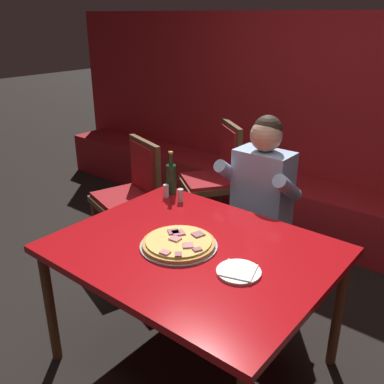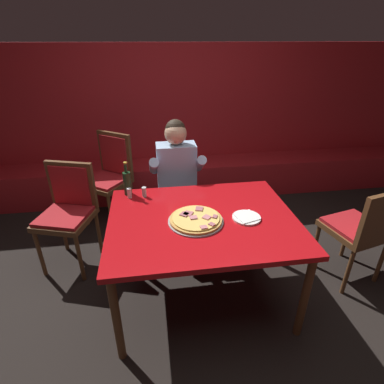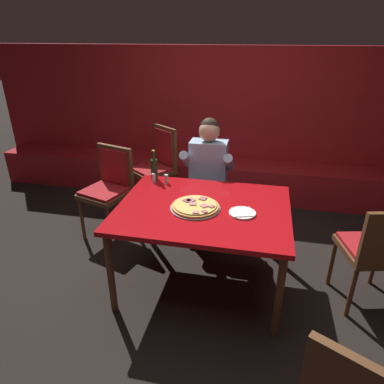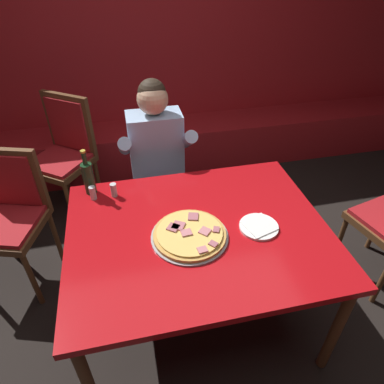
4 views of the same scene
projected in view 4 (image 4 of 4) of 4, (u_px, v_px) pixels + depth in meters
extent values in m
plane|color=black|center=(197.00, 312.00, 2.28)|extent=(24.00, 24.00, 0.00)
cube|color=#A3191E|center=(148.00, 68.00, 3.41)|extent=(6.80, 0.16, 1.90)
cube|color=#A3191E|center=(157.00, 147.00, 3.59)|extent=(6.46, 0.48, 0.46)
cylinder|color=brown|center=(336.00, 329.00, 1.79)|extent=(0.06, 0.06, 0.72)
cylinder|color=brown|center=(91.00, 238.00, 2.34)|extent=(0.06, 0.06, 0.72)
cylinder|color=brown|center=(265.00, 212.00, 2.55)|extent=(0.06, 0.06, 0.72)
cube|color=#B20F14|center=(198.00, 232.00, 1.84)|extent=(1.39, 1.10, 0.04)
cylinder|color=#9E9EA3|center=(190.00, 236.00, 1.78)|extent=(0.40, 0.40, 0.01)
cylinder|color=#C69347|center=(190.00, 234.00, 1.77)|extent=(0.38, 0.38, 0.02)
cylinder|color=#E5BC5B|center=(190.00, 232.00, 1.76)|extent=(0.34, 0.34, 0.01)
cube|color=#C6757A|center=(205.00, 231.00, 1.75)|extent=(0.08, 0.08, 0.01)
cube|color=#A85B66|center=(173.00, 227.00, 1.78)|extent=(0.08, 0.08, 0.01)
cube|color=#A85B66|center=(213.00, 244.00, 1.68)|extent=(0.05, 0.05, 0.01)
cube|color=#A85B66|center=(193.00, 217.00, 1.84)|extent=(0.07, 0.07, 0.01)
cube|color=#C6757A|center=(202.00, 250.00, 1.65)|extent=(0.05, 0.05, 0.01)
cube|color=#A85B66|center=(216.00, 230.00, 1.76)|extent=(0.05, 0.05, 0.01)
cube|color=#C6757A|center=(186.00, 233.00, 1.74)|extent=(0.06, 0.05, 0.01)
cube|color=#B76670|center=(178.00, 226.00, 1.79)|extent=(0.08, 0.09, 0.01)
cylinder|color=white|center=(259.00, 227.00, 1.83)|extent=(0.21, 0.21, 0.01)
cube|color=white|center=(259.00, 225.00, 1.82)|extent=(0.19, 0.19, 0.01)
cylinder|color=#19381E|center=(89.00, 179.00, 2.03)|extent=(0.07, 0.07, 0.20)
cylinder|color=#19381E|center=(84.00, 159.00, 1.94)|extent=(0.03, 0.03, 0.08)
cylinder|color=#B29933|center=(83.00, 151.00, 1.92)|extent=(0.03, 0.03, 0.01)
cylinder|color=silver|center=(93.00, 194.00, 2.01)|extent=(0.04, 0.04, 0.07)
cylinder|color=silver|center=(93.00, 196.00, 2.02)|extent=(0.03, 0.03, 0.04)
cylinder|color=silver|center=(92.00, 188.00, 1.99)|extent=(0.04, 0.04, 0.01)
cylinder|color=silver|center=(114.00, 191.00, 2.04)|extent=(0.04, 0.04, 0.07)
cylinder|color=#B23323|center=(114.00, 193.00, 2.05)|extent=(0.03, 0.03, 0.04)
cylinder|color=silver|center=(113.00, 185.00, 2.01)|extent=(0.04, 0.04, 0.01)
ellipsoid|color=black|center=(154.00, 250.00, 2.67)|extent=(0.11, 0.24, 0.09)
ellipsoid|color=black|center=(180.00, 246.00, 2.71)|extent=(0.11, 0.24, 0.09)
cylinder|color=#282833|center=(153.00, 232.00, 2.56)|extent=(0.11, 0.11, 0.43)
cylinder|color=#282833|center=(179.00, 229.00, 2.60)|extent=(0.11, 0.11, 0.43)
cube|color=#282833|center=(162.00, 193.00, 2.49)|extent=(0.34, 0.40, 0.12)
cube|color=#9EBCE0|center=(156.00, 147.00, 2.48)|extent=(0.38, 0.22, 0.52)
cylinder|color=#9EBCE0|center=(125.00, 146.00, 2.33)|extent=(0.09, 0.30, 0.25)
cylinder|color=#9EBCE0|center=(188.00, 140.00, 2.41)|extent=(0.09, 0.30, 0.25)
sphere|color=#D6A884|center=(152.00, 99.00, 2.26)|extent=(0.21, 0.21, 0.21)
sphere|color=#2D2319|center=(152.00, 93.00, 2.25)|extent=(0.19, 0.19, 0.19)
cylinder|color=brown|center=(376.00, 226.00, 2.62)|extent=(0.04, 0.04, 0.45)
cylinder|color=brown|center=(339.00, 242.00, 2.49)|extent=(0.04, 0.04, 0.45)
cylinder|color=brown|center=(383.00, 279.00, 2.22)|extent=(0.04, 0.04, 0.45)
cylinder|color=brown|center=(35.00, 196.00, 2.90)|extent=(0.04, 0.04, 0.47)
cylinder|color=brown|center=(71.00, 208.00, 2.78)|extent=(0.04, 0.04, 0.47)
cylinder|color=brown|center=(65.00, 173.00, 3.18)|extent=(0.04, 0.04, 0.47)
cylinder|color=brown|center=(99.00, 183.00, 3.06)|extent=(0.04, 0.04, 0.47)
cube|color=brown|center=(61.00, 164.00, 2.82)|extent=(0.61, 0.61, 0.05)
cube|color=#A3191E|center=(60.00, 160.00, 2.80)|extent=(0.57, 0.57, 0.03)
cube|color=brown|center=(69.00, 124.00, 2.80)|extent=(0.38, 0.29, 0.50)
cube|color=#A3191E|center=(67.00, 125.00, 2.78)|extent=(0.31, 0.23, 0.42)
cylinder|color=brown|center=(33.00, 280.00, 2.20)|extent=(0.04, 0.04, 0.48)
cylinder|color=brown|center=(7.00, 235.00, 2.53)|extent=(0.04, 0.04, 0.48)
cylinder|color=brown|center=(56.00, 238.00, 2.50)|extent=(0.04, 0.04, 0.48)
cube|color=brown|center=(6.00, 228.00, 2.21)|extent=(0.55, 0.55, 0.05)
cube|color=#A3191E|center=(4.00, 223.00, 2.18)|extent=(0.51, 0.51, 0.03)
cube|color=brown|center=(10.00, 179.00, 2.22)|extent=(0.43, 0.17, 0.44)
cube|color=#A3191E|center=(8.00, 181.00, 2.20)|extent=(0.35, 0.13, 0.37)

